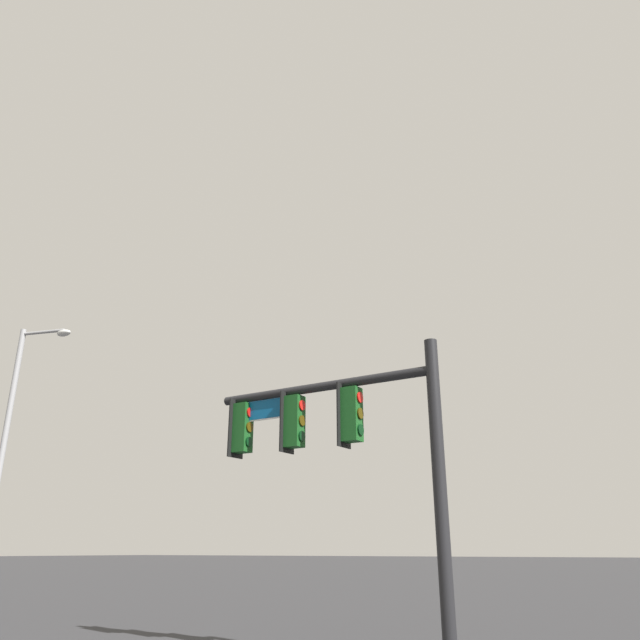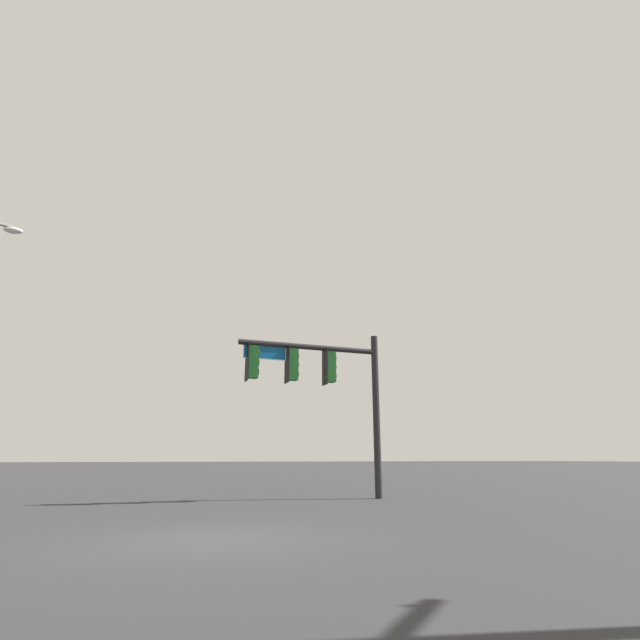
% 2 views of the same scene
% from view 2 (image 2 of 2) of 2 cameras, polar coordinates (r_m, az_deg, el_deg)
% --- Properties ---
extents(ground_plane, '(400.00, 400.00, 0.00)m').
position_cam_2_polar(ground_plane, '(9.40, -12.52, -23.42)').
color(ground_plane, '#2D2D30').
extents(signal_pole_near, '(5.23, 0.55, 5.76)m').
position_cam_2_polar(signal_pole_near, '(17.73, 0.38, -6.65)').
color(signal_pole_near, black).
rests_on(signal_pole_near, ground_plane).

